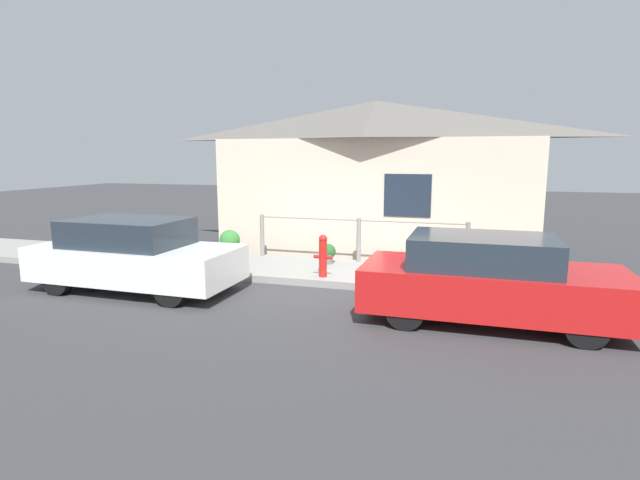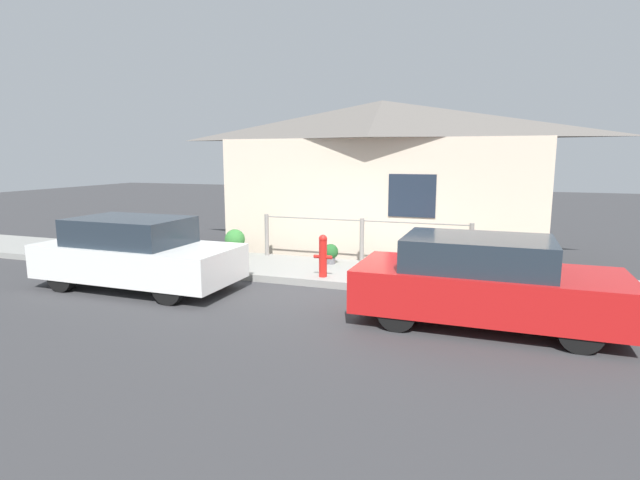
# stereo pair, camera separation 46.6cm
# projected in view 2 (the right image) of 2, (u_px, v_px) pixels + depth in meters

# --- Properties ---
(ground_plane) EXTENTS (60.00, 60.00, 0.00)m
(ground_plane) POSITION_uv_depth(u_px,v_px,m) (335.00, 289.00, 9.69)
(ground_plane) COLOR #38383A
(sidewalk) EXTENTS (24.00, 2.12, 0.15)m
(sidewalk) POSITION_uv_depth(u_px,v_px,m) (351.00, 274.00, 10.67)
(sidewalk) COLOR gray
(sidewalk) RESTS_ON ground_plane
(house) EXTENTS (8.37, 2.23, 3.94)m
(house) POSITION_uv_depth(u_px,v_px,m) (381.00, 131.00, 12.57)
(house) COLOR beige
(house) RESTS_ON ground_plane
(fence) EXTENTS (4.90, 0.10, 1.01)m
(fence) POSITION_uv_depth(u_px,v_px,m) (362.00, 238.00, 11.40)
(fence) COLOR gray
(fence) RESTS_ON sidewalk
(car_left) EXTENTS (3.97, 1.71, 1.38)m
(car_left) POSITION_uv_depth(u_px,v_px,m) (136.00, 253.00, 9.69)
(car_left) COLOR white
(car_left) RESTS_ON ground_plane
(car_right) EXTENTS (3.95, 1.72, 1.36)m
(car_right) POSITION_uv_depth(u_px,v_px,m) (484.00, 282.00, 7.57)
(car_right) COLOR red
(car_right) RESTS_ON ground_plane
(fire_hydrant) EXTENTS (0.38, 0.17, 0.86)m
(fire_hydrant) POSITION_uv_depth(u_px,v_px,m) (323.00, 255.00, 10.02)
(fire_hydrant) COLOR red
(fire_hydrant) RESTS_ON sidewalk
(potted_plant_near_hydrant) EXTENTS (0.35, 0.35, 0.45)m
(potted_plant_near_hydrant) POSITION_uv_depth(u_px,v_px,m) (331.00, 253.00, 11.26)
(potted_plant_near_hydrant) COLOR slate
(potted_plant_near_hydrant) RESTS_ON sidewalk
(potted_plant_by_fence) EXTENTS (0.50, 0.50, 0.63)m
(potted_plant_by_fence) POSITION_uv_depth(u_px,v_px,m) (235.00, 241.00, 12.31)
(potted_plant_by_fence) COLOR slate
(potted_plant_by_fence) RESTS_ON sidewalk
(potted_plant_corner) EXTENTS (0.50, 0.50, 0.62)m
(potted_plant_corner) POSITION_uv_depth(u_px,v_px,m) (466.00, 260.00, 10.00)
(potted_plant_corner) COLOR #9E5638
(potted_plant_corner) RESTS_ON sidewalk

